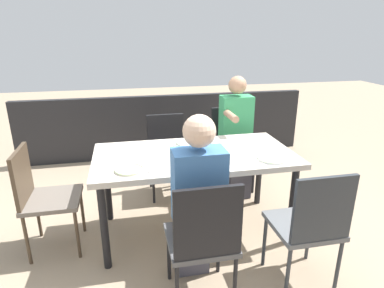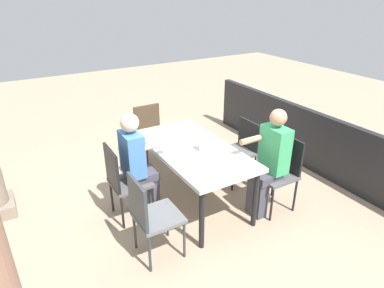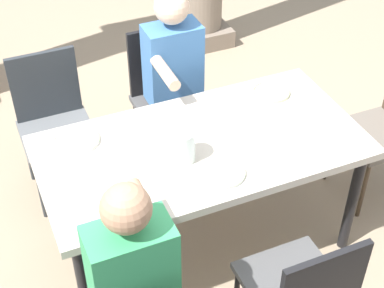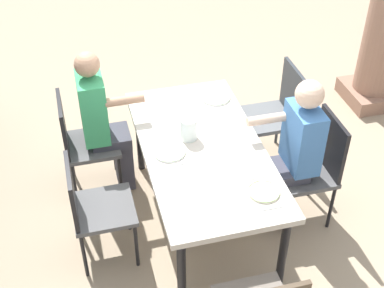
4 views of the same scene
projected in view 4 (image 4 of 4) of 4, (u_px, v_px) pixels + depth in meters
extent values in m
plane|color=gray|center=(202.00, 220.00, 4.48)|extent=(16.00, 16.00, 0.00)
cube|color=beige|center=(203.00, 150.00, 4.01)|extent=(1.71, 0.87, 0.05)
cylinder|color=black|center=(218.00, 124.00, 4.91)|extent=(0.06, 0.06, 0.72)
cylinder|color=black|center=(283.00, 255.00, 3.73)|extent=(0.06, 0.06, 0.72)
cylinder|color=black|center=(139.00, 136.00, 4.77)|extent=(0.06, 0.06, 0.72)
cylinder|color=black|center=(182.00, 276.00, 3.59)|extent=(0.06, 0.06, 0.72)
cube|color=#5B5E61|center=(268.00, 118.00, 4.82)|extent=(0.44, 0.44, 0.04)
cube|color=#2D3338|center=(292.00, 92.00, 4.71)|extent=(0.42, 0.03, 0.47)
cylinder|color=#2D3338|center=(240.00, 130.00, 5.07)|extent=(0.03, 0.03, 0.44)
cylinder|color=#2D3338|center=(253.00, 155.00, 4.78)|extent=(0.03, 0.03, 0.44)
cylinder|color=#2D3338|center=(278.00, 124.00, 5.15)|extent=(0.03, 0.03, 0.44)
cylinder|color=#2D3338|center=(293.00, 149.00, 4.86)|extent=(0.03, 0.03, 0.44)
cube|color=#4F4F50|center=(92.00, 145.00, 4.50)|extent=(0.44, 0.44, 0.04)
cube|color=black|center=(63.00, 126.00, 4.32)|extent=(0.42, 0.03, 0.46)
cylinder|color=black|center=(121.00, 178.00, 4.55)|extent=(0.03, 0.03, 0.45)
cylinder|color=black|center=(114.00, 150.00, 4.84)|extent=(0.03, 0.03, 0.45)
cylinder|color=black|center=(75.00, 185.00, 4.47)|extent=(0.03, 0.03, 0.45)
cylinder|color=black|center=(71.00, 157.00, 4.76)|extent=(0.03, 0.03, 0.45)
cube|color=#4F4F50|center=(303.00, 173.00, 4.25)|extent=(0.44, 0.44, 0.04)
cube|color=black|center=(331.00, 145.00, 4.14)|extent=(0.42, 0.03, 0.49)
cylinder|color=black|center=(268.00, 184.00, 4.50)|extent=(0.03, 0.03, 0.44)
cylinder|color=black|center=(286.00, 216.00, 4.22)|extent=(0.03, 0.03, 0.44)
cylinder|color=black|center=(311.00, 176.00, 4.58)|extent=(0.03, 0.03, 0.44)
cylinder|color=black|center=(331.00, 207.00, 4.29)|extent=(0.03, 0.03, 0.44)
cube|color=#4F4F50|center=(104.00, 209.00, 3.94)|extent=(0.44, 0.44, 0.04)
cube|color=black|center=(72.00, 193.00, 3.77)|extent=(0.42, 0.03, 0.43)
cylinder|color=black|center=(136.00, 245.00, 3.98)|extent=(0.03, 0.03, 0.44)
cylinder|color=black|center=(128.00, 209.00, 4.27)|extent=(0.03, 0.03, 0.44)
cylinder|color=black|center=(84.00, 256.00, 3.91)|extent=(0.03, 0.03, 0.44)
cylinder|color=black|center=(79.00, 218.00, 4.20)|extent=(0.03, 0.03, 0.44)
cube|color=#3F3F4C|center=(270.00, 200.00, 4.34)|extent=(0.24, 0.14, 0.46)
cube|color=#3F3F4C|center=(284.00, 171.00, 4.18)|extent=(0.28, 0.32, 0.10)
cube|color=#3F72B2|center=(303.00, 138.00, 4.01)|extent=(0.34, 0.20, 0.51)
sphere|color=beige|center=(310.00, 94.00, 3.78)|extent=(0.21, 0.21, 0.21)
cylinder|color=beige|center=(267.00, 119.00, 4.00)|extent=(0.07, 0.30, 0.07)
cube|color=#3F3F4C|center=(124.00, 162.00, 4.70)|extent=(0.24, 0.14, 0.46)
cube|color=#3F3F4C|center=(111.00, 138.00, 4.51)|extent=(0.28, 0.32, 0.10)
cube|color=#389E60|center=(93.00, 108.00, 4.29)|extent=(0.34, 0.20, 0.55)
sphere|color=tan|center=(87.00, 64.00, 4.04)|extent=(0.19, 0.19, 0.19)
cylinder|color=tan|center=(125.00, 100.00, 4.15)|extent=(0.07, 0.30, 0.07)
cube|color=#936B56|center=(372.00, 93.00, 5.82)|extent=(0.57, 0.57, 0.16)
cylinder|color=white|center=(216.00, 98.00, 4.50)|extent=(0.24, 0.24, 0.01)
torus|color=#A9CD91|center=(216.00, 97.00, 4.49)|extent=(0.24, 0.24, 0.01)
cube|color=silver|center=(211.00, 89.00, 4.61)|extent=(0.03, 0.17, 0.01)
cube|color=silver|center=(221.00, 108.00, 4.39)|extent=(0.04, 0.17, 0.01)
cylinder|color=white|center=(169.00, 152.00, 3.95)|extent=(0.24, 0.24, 0.01)
torus|color=#A9CD91|center=(169.00, 151.00, 3.94)|extent=(0.24, 0.24, 0.01)
cube|color=silver|center=(165.00, 140.00, 4.06)|extent=(0.02, 0.17, 0.01)
cube|color=silver|center=(174.00, 165.00, 3.83)|extent=(0.03, 0.17, 0.01)
cylinder|color=silver|center=(264.00, 192.00, 3.62)|extent=(0.21, 0.21, 0.01)
torus|color=#A0BE77|center=(264.00, 191.00, 3.61)|extent=(0.22, 0.22, 0.01)
cube|color=silver|center=(256.00, 178.00, 3.73)|extent=(0.02, 0.17, 0.01)
cube|color=silver|center=(272.00, 208.00, 3.51)|extent=(0.02, 0.17, 0.01)
cylinder|color=white|center=(189.00, 128.00, 4.03)|extent=(0.13, 0.13, 0.17)
cylinder|color=#EFEAC6|center=(189.00, 131.00, 4.05)|extent=(0.12, 0.12, 0.11)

